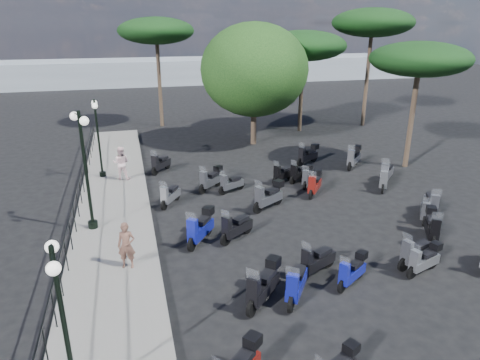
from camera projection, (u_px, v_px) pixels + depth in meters
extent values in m
plane|color=black|center=(294.00, 236.00, 15.87)|extent=(120.00, 120.00, 0.00)
cube|color=slate|center=(113.00, 220.00, 16.99)|extent=(3.00, 30.00, 0.15)
cylinder|color=black|center=(45.00, 347.00, 9.45)|extent=(0.04, 0.04, 1.10)
cylinder|color=black|center=(54.00, 309.00, 10.69)|extent=(0.04, 0.04, 1.10)
cylinder|color=black|center=(61.00, 279.00, 11.93)|extent=(0.04, 0.04, 1.10)
cylinder|color=black|center=(66.00, 255.00, 13.17)|extent=(0.04, 0.04, 1.10)
cylinder|color=black|center=(71.00, 235.00, 14.41)|extent=(0.04, 0.04, 1.10)
cylinder|color=black|center=(74.00, 218.00, 15.66)|extent=(0.04, 0.04, 1.10)
cylinder|color=black|center=(78.00, 204.00, 16.90)|extent=(0.04, 0.04, 1.10)
cylinder|color=black|center=(80.00, 192.00, 18.14)|extent=(0.04, 0.04, 1.10)
cylinder|color=black|center=(83.00, 181.00, 19.38)|extent=(0.04, 0.04, 1.10)
cylinder|color=black|center=(85.00, 171.00, 20.62)|extent=(0.04, 0.04, 1.10)
cylinder|color=black|center=(87.00, 163.00, 21.86)|extent=(0.04, 0.04, 1.10)
cylinder|color=black|center=(89.00, 155.00, 23.10)|extent=(0.04, 0.04, 1.10)
cylinder|color=black|center=(90.00, 149.00, 24.34)|extent=(0.04, 0.04, 1.10)
cylinder|color=black|center=(92.00, 143.00, 25.58)|extent=(0.04, 0.04, 1.10)
cylinder|color=black|center=(93.00, 137.00, 26.82)|extent=(0.04, 0.04, 1.10)
cylinder|color=black|center=(94.00, 132.00, 28.06)|extent=(0.04, 0.04, 1.10)
cube|color=black|center=(74.00, 198.00, 16.09)|extent=(0.04, 26.00, 0.04)
cube|color=black|center=(76.00, 211.00, 16.28)|extent=(0.04, 26.00, 0.04)
cylinder|color=black|center=(65.00, 331.00, 8.08)|extent=(0.10, 0.10, 3.63)
cylinder|color=black|center=(52.00, 253.00, 7.50)|extent=(0.17, 0.81, 0.04)
sphere|color=white|center=(52.00, 247.00, 7.88)|extent=(0.25, 0.25, 0.25)
sphere|color=white|center=(53.00, 269.00, 7.18)|extent=(0.25, 0.25, 0.25)
cylinder|color=black|center=(93.00, 224.00, 16.13)|extent=(0.36, 0.36, 0.27)
cylinder|color=black|center=(86.00, 172.00, 15.40)|extent=(0.12, 0.12, 4.46)
cylinder|color=black|center=(79.00, 115.00, 14.69)|extent=(0.44, 0.94, 0.04)
sphere|color=white|center=(74.00, 116.00, 15.10)|extent=(0.31, 0.31, 0.31)
sphere|color=white|center=(84.00, 121.00, 14.36)|extent=(0.31, 0.31, 0.31)
cylinder|color=black|center=(103.00, 174.00, 21.57)|extent=(0.31, 0.31, 0.23)
cylinder|color=black|center=(99.00, 139.00, 20.94)|extent=(0.11, 0.11, 3.88)
cylinder|color=black|center=(94.00, 102.00, 20.32)|extent=(0.10, 0.87, 0.04)
sphere|color=white|center=(94.00, 103.00, 20.74)|extent=(0.27, 0.27, 0.27)
sphere|color=white|center=(95.00, 106.00, 19.97)|extent=(0.27, 0.27, 0.27)
imported|color=brown|center=(126.00, 246.00, 13.32)|extent=(0.62, 0.48, 1.52)
imported|color=beige|center=(121.00, 163.00, 20.93)|extent=(0.95, 0.83, 1.67)
cube|color=black|center=(243.00, 358.00, 9.12)|extent=(0.65, 0.62, 0.14)
cube|color=black|center=(253.00, 340.00, 9.37)|extent=(0.47, 0.47, 0.26)
cylinder|color=black|center=(252.00, 308.00, 11.44)|extent=(0.44, 0.46, 0.52)
cylinder|color=black|center=(272.00, 283.00, 12.52)|extent=(0.44, 0.46, 0.52)
cube|color=black|center=(264.00, 288.00, 11.96)|extent=(1.25, 1.29, 0.37)
cube|color=black|center=(267.00, 275.00, 12.01)|extent=(0.69, 0.70, 0.15)
cube|color=black|center=(254.00, 290.00, 11.34)|extent=(0.40, 0.40, 0.77)
plane|color=white|center=(253.00, 275.00, 11.12)|extent=(0.36, 0.35, 0.41)
cube|color=black|center=(273.00, 262.00, 12.30)|extent=(0.51, 0.51, 0.28)
cylinder|color=black|center=(291.00, 304.00, 11.63)|extent=(0.37, 0.47, 0.50)
cylinder|color=black|center=(301.00, 279.00, 12.74)|extent=(0.37, 0.47, 0.50)
cube|color=#151DA0|center=(297.00, 284.00, 12.17)|extent=(1.06, 1.33, 0.36)
cube|color=black|center=(298.00, 272.00, 12.22)|extent=(0.62, 0.70, 0.15)
cube|color=#151DA0|center=(292.00, 287.00, 11.53)|extent=(0.39, 0.37, 0.73)
plane|color=white|center=(293.00, 273.00, 11.32)|extent=(0.38, 0.29, 0.39)
cylinder|color=black|center=(192.00, 244.00, 14.73)|extent=(0.40, 0.49, 0.53)
cylinder|color=black|center=(208.00, 228.00, 15.89)|extent=(0.40, 0.49, 0.53)
cube|color=#151DA0|center=(201.00, 230.00, 15.29)|extent=(1.15, 1.37, 0.37)
cube|color=black|center=(203.00, 220.00, 15.35)|extent=(0.66, 0.73, 0.15)
cube|color=#151DA0|center=(193.00, 230.00, 14.64)|extent=(0.41, 0.39, 0.77)
plane|color=white|center=(191.00, 217.00, 14.41)|extent=(0.39, 0.32, 0.41)
cube|color=black|center=(208.00, 210.00, 15.66)|extent=(0.51, 0.51, 0.29)
cylinder|color=black|center=(164.00, 205.00, 17.98)|extent=(0.34, 0.44, 0.46)
cylinder|color=black|center=(177.00, 195.00, 19.01)|extent=(0.34, 0.44, 0.46)
cube|color=#95979F|center=(171.00, 196.00, 18.48)|extent=(0.97, 1.22, 0.33)
cube|color=black|center=(172.00, 189.00, 18.53)|extent=(0.56, 0.64, 0.14)
cube|color=#95979F|center=(164.00, 195.00, 17.89)|extent=(0.36, 0.34, 0.68)
plane|color=white|center=(163.00, 185.00, 17.69)|extent=(0.35, 0.27, 0.36)
cylinder|color=black|center=(155.00, 171.00, 22.06)|extent=(0.38, 0.44, 0.48)
cylinder|color=black|center=(167.00, 164.00, 23.10)|extent=(0.38, 0.44, 0.48)
cube|color=black|center=(161.00, 164.00, 22.56)|extent=(1.08, 1.24, 0.34)
cube|color=black|center=(163.00, 158.00, 22.61)|extent=(0.61, 0.66, 0.14)
cube|color=black|center=(155.00, 162.00, 21.97)|extent=(0.37, 0.36, 0.70)
plane|color=white|center=(154.00, 154.00, 21.77)|extent=(0.35, 0.30, 0.37)
cube|color=black|center=(351.00, 348.00, 9.31)|extent=(0.40, 0.39, 0.23)
cylinder|color=black|center=(342.00, 286.00, 12.46)|extent=(0.41, 0.31, 0.43)
cylinder|color=black|center=(360.00, 271.00, 13.20)|extent=(0.41, 0.31, 0.43)
cube|color=#151DA0|center=(352.00, 273.00, 12.81)|extent=(1.14, 0.88, 0.30)
cube|color=black|center=(355.00, 264.00, 12.83)|extent=(0.59, 0.51, 0.12)
cube|color=#151DA0|center=(344.00, 273.00, 12.37)|extent=(0.31, 0.33, 0.62)
plane|color=white|center=(345.00, 262.00, 12.20)|extent=(0.24, 0.32, 0.33)
cube|color=black|center=(362.00, 255.00, 13.02)|extent=(0.41, 0.40, 0.23)
cylinder|color=black|center=(304.00, 274.00, 13.02)|extent=(0.48, 0.30, 0.48)
cylinder|color=black|center=(329.00, 260.00, 13.77)|extent=(0.48, 0.30, 0.48)
cube|color=black|center=(318.00, 261.00, 13.36)|extent=(1.32, 0.88, 0.34)
cube|color=black|center=(322.00, 252.00, 13.37)|extent=(0.67, 0.54, 0.14)
cube|color=black|center=(307.00, 260.00, 12.91)|extent=(0.33, 0.37, 0.70)
plane|color=white|center=(306.00, 247.00, 12.72)|extent=(0.24, 0.38, 0.37)
cylinder|color=black|center=(226.00, 239.00, 15.09)|extent=(0.46, 0.37, 0.50)
cylinder|color=black|center=(247.00, 227.00, 15.99)|extent=(0.46, 0.37, 0.50)
cube|color=black|center=(238.00, 228.00, 15.51)|extent=(1.30, 1.06, 0.35)
cube|color=black|center=(241.00, 219.00, 15.54)|extent=(0.68, 0.61, 0.14)
cube|color=black|center=(227.00, 226.00, 14.99)|extent=(0.36, 0.38, 0.72)
plane|color=white|center=(226.00, 215.00, 14.78)|extent=(0.29, 0.37, 0.38)
cylinder|color=black|center=(223.00, 191.00, 19.56)|extent=(0.43, 0.27, 0.43)
cylinder|color=black|center=(241.00, 185.00, 20.22)|extent=(0.43, 0.27, 0.43)
cube|color=#414348|center=(232.00, 184.00, 19.86)|extent=(1.19, 0.79, 0.31)
cube|color=black|center=(235.00, 178.00, 19.87)|extent=(0.60, 0.48, 0.13)
cube|color=#414348|center=(224.00, 182.00, 19.46)|extent=(0.30, 0.33, 0.63)
plane|color=white|center=(223.00, 174.00, 19.29)|extent=(0.21, 0.34, 0.33)
cylinder|color=black|center=(203.00, 189.00, 19.70)|extent=(0.42, 0.40, 0.48)
cylinder|color=black|center=(218.00, 181.00, 20.65)|extent=(0.42, 0.40, 0.48)
cube|color=#414348|center=(211.00, 181.00, 20.15)|extent=(1.20, 1.13, 0.34)
cube|color=black|center=(213.00, 174.00, 20.19)|extent=(0.65, 0.63, 0.14)
cube|color=#414348|center=(204.00, 179.00, 19.60)|extent=(0.37, 0.37, 0.70)
plane|color=white|center=(202.00, 170.00, 19.40)|extent=(0.32, 0.34, 0.37)
cube|color=black|center=(218.00, 168.00, 20.45)|extent=(0.47, 0.47, 0.26)
cylinder|color=black|center=(403.00, 264.00, 13.54)|extent=(0.49, 0.24, 0.48)
cylinder|color=black|center=(427.00, 254.00, 14.15)|extent=(0.49, 0.24, 0.48)
cube|color=#414348|center=(417.00, 254.00, 13.81)|extent=(1.34, 0.72, 0.34)
cube|color=black|center=(422.00, 245.00, 13.79)|extent=(0.66, 0.47, 0.14)
cube|color=#414348|center=(407.00, 251.00, 13.42)|extent=(0.30, 0.35, 0.70)
plane|color=white|center=(408.00, 239.00, 13.23)|extent=(0.19, 0.39, 0.37)
cylinder|color=black|center=(412.00, 272.00, 13.15)|extent=(0.44, 0.22, 0.43)
cylinder|color=black|center=(433.00, 262.00, 13.71)|extent=(0.44, 0.22, 0.43)
cube|color=gray|center=(424.00, 262.00, 13.40)|extent=(1.21, 0.66, 0.31)
cube|color=black|center=(428.00, 254.00, 13.39)|extent=(0.60, 0.43, 0.13)
cube|color=gray|center=(415.00, 260.00, 13.04)|extent=(0.27, 0.32, 0.63)
plane|color=white|center=(416.00, 248.00, 12.88)|extent=(0.18, 0.35, 0.34)
cube|color=black|center=(436.00, 246.00, 13.52)|extent=(0.38, 0.37, 0.24)
cylinder|color=black|center=(311.00, 194.00, 19.07)|extent=(0.37, 0.44, 0.48)
cylinder|color=black|center=(317.00, 186.00, 20.11)|extent=(0.37, 0.44, 0.48)
cube|color=maroon|center=(315.00, 186.00, 19.57)|extent=(1.06, 1.23, 0.34)
cube|color=black|center=(316.00, 179.00, 19.62)|extent=(0.60, 0.66, 0.14)
cube|color=maroon|center=(312.00, 184.00, 18.98)|extent=(0.37, 0.36, 0.70)
plane|color=white|center=(312.00, 175.00, 18.78)|extent=(0.35, 0.29, 0.37)
cube|color=black|center=(318.00, 173.00, 19.90)|extent=(0.46, 0.46, 0.26)
cylinder|color=black|center=(258.00, 208.00, 17.65)|extent=(0.50, 0.37, 0.52)
cylinder|color=black|center=(278.00, 199.00, 18.54)|extent=(0.50, 0.37, 0.52)
cube|color=#414348|center=(269.00, 198.00, 18.06)|extent=(1.41, 1.06, 0.37)
cube|color=black|center=(272.00, 190.00, 18.08)|extent=(0.73, 0.62, 0.15)
cube|color=#414348|center=(259.00, 196.00, 17.53)|extent=(0.38, 0.41, 0.76)
plane|color=white|center=(259.00, 185.00, 17.32)|extent=(0.29, 0.40, 0.41)
cube|color=black|center=(279.00, 184.00, 18.31)|extent=(0.50, 0.49, 0.28)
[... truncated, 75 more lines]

